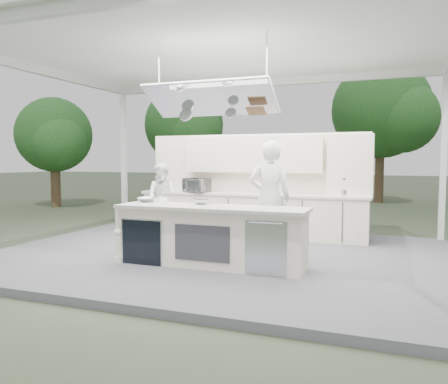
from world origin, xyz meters
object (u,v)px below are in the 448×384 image
at_px(demo_island, 209,236).
at_px(back_counter, 250,214).
at_px(head_chef, 270,198).
at_px(sous_chef, 163,198).

xyz_separation_m(demo_island, back_counter, (-0.18, 2.81, 0.00)).
xyz_separation_m(demo_island, head_chef, (0.69, 1.13, 0.53)).
bearing_deg(head_chef, back_counter, -75.97).
bearing_deg(demo_island, head_chef, 58.67).
relative_size(demo_island, back_counter, 0.61).
xyz_separation_m(demo_island, sous_chef, (-2.16, 2.46, 0.33)).
relative_size(demo_island, head_chef, 1.54).
xyz_separation_m(back_counter, sous_chef, (-1.98, -0.35, 0.32)).
height_order(back_counter, sous_chef, sous_chef).
bearing_deg(demo_island, sous_chef, 131.29).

